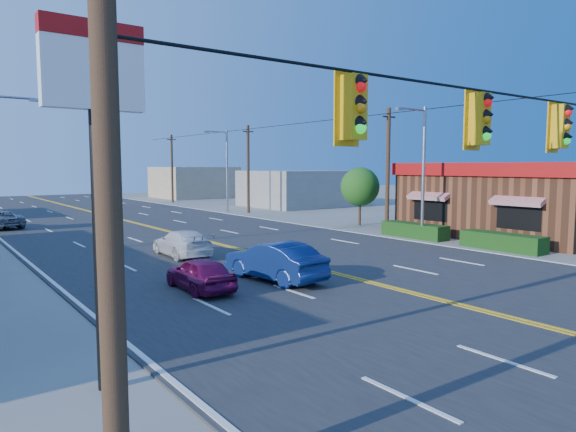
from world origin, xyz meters
TOP-DOWN VIEW (x-y plane):
  - ground at (0.00, 0.00)m, footprint 160.00×160.00m
  - road at (0.00, 20.00)m, footprint 20.00×120.00m
  - kfc at (19.90, 12.00)m, footprint 16.30×12.40m
  - pizza_hut_sign at (-11.00, 4.00)m, footprint 1.90×0.30m
  - streetlight_se at (10.79, 14.00)m, footprint 2.55×0.25m
  - streetlight_ne at (10.79, 38.00)m, footprint 2.55×0.25m
  - utility_pole_near at (12.20, 18.00)m, footprint 0.28×0.28m
  - utility_pole_mid at (12.20, 36.00)m, footprint 0.28×0.28m
  - utility_pole_far at (12.20, 54.00)m, footprint 0.28×0.28m
  - tree_kfc_rear at (13.50, 22.00)m, footprint 2.94×2.94m
  - bld_east_mid at (22.00, 40.00)m, footprint 12.00×10.00m
  - bld_east_far at (19.00, 62.00)m, footprint 10.00×10.00m
  - car_magenta at (-5.80, 10.17)m, footprint 1.53×3.60m
  - car_blue at (-2.70, 9.96)m, footprint 2.07×4.69m
  - car_white at (-3.32, 17.13)m, footprint 2.00×4.50m

SIDE VIEW (x-z plane):
  - ground at x=0.00m, z-range 0.00..0.00m
  - road at x=0.00m, z-range 0.00..0.06m
  - car_magenta at x=-5.80m, z-range 0.00..1.21m
  - car_white at x=-3.32m, z-range 0.00..1.28m
  - car_blue at x=-2.70m, z-range 0.00..1.50m
  - bld_east_mid at x=22.00m, z-range 0.00..4.00m
  - bld_east_far at x=19.00m, z-range 0.00..4.40m
  - kfc at x=19.90m, z-range 0.03..4.73m
  - tree_kfc_rear at x=13.50m, z-range 0.73..5.14m
  - utility_pole_near at x=12.20m, z-range 0.00..8.40m
  - utility_pole_mid at x=12.20m, z-range 0.00..8.40m
  - utility_pole_far at x=12.20m, z-range 0.00..8.40m
  - streetlight_se at x=10.79m, z-range 0.51..8.51m
  - streetlight_ne at x=10.79m, z-range 0.51..8.51m
  - pizza_hut_sign at x=-11.00m, z-range 1.76..8.61m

